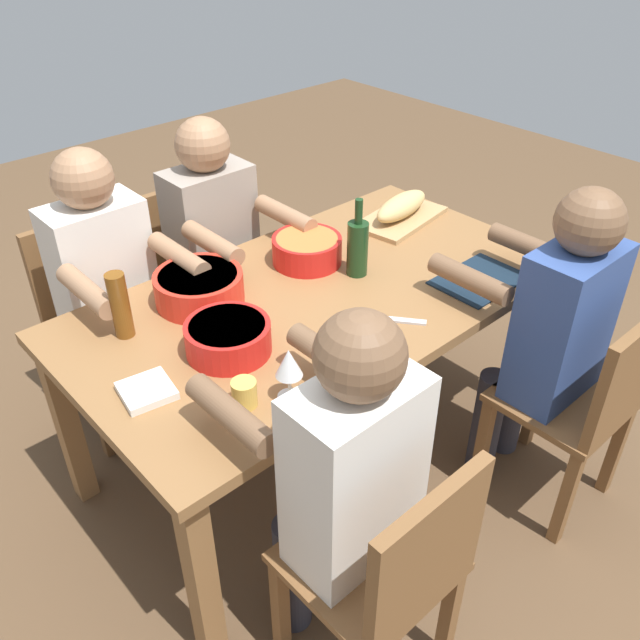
# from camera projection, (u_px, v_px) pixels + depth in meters

# --- Properties ---
(ground_plane) EXTENTS (8.00, 8.00, 0.00)m
(ground_plane) POSITION_uv_depth(u_px,v_px,m) (320.00, 446.00, 2.71)
(ground_plane) COLOR brown
(dining_table) EXTENTS (1.75, 0.95, 0.74)m
(dining_table) POSITION_uv_depth(u_px,v_px,m) (320.00, 313.00, 2.34)
(dining_table) COLOR olive
(dining_table) RESTS_ON ground_plane
(chair_far_center) EXTENTS (0.40, 0.40, 0.85)m
(chair_far_center) POSITION_uv_depth(u_px,v_px,m) (198.00, 271.00, 2.92)
(chair_far_center) COLOR brown
(chair_far_center) RESTS_ON ground_plane
(diner_far_center) EXTENTS (0.41, 0.53, 1.20)m
(diner_far_center) POSITION_uv_depth(u_px,v_px,m) (218.00, 243.00, 2.69)
(diner_far_center) COLOR #2D2D38
(diner_far_center) RESTS_ON ground_plane
(chair_far_left) EXTENTS (0.40, 0.40, 0.85)m
(chair_far_left) POSITION_uv_depth(u_px,v_px,m) (98.00, 312.00, 2.66)
(chair_far_left) COLOR brown
(chair_far_left) RESTS_ON ground_plane
(diner_far_left) EXTENTS (0.41, 0.53, 1.20)m
(diner_far_left) POSITION_uv_depth(u_px,v_px,m) (110.00, 284.00, 2.42)
(diner_far_left) COLOR #2D2D38
(diner_far_left) RESTS_ON ground_plane
(chair_near_right) EXTENTS (0.40, 0.40, 0.85)m
(chair_near_right) POSITION_uv_depth(u_px,v_px,m) (586.00, 401.00, 2.22)
(chair_near_right) COLOR brown
(chair_near_right) RESTS_ON ground_plane
(diner_near_right) EXTENTS (0.41, 0.53, 1.20)m
(diner_near_right) POSITION_uv_depth(u_px,v_px,m) (551.00, 326.00, 2.21)
(diner_near_right) COLOR #2D2D38
(diner_near_right) RESTS_ON ground_plane
(chair_near_left) EXTENTS (0.40, 0.40, 0.85)m
(chair_near_left) POSITION_uv_depth(u_px,v_px,m) (391.00, 571.00, 1.68)
(chair_near_left) COLOR brown
(chair_near_left) RESTS_ON ground_plane
(diner_near_left) EXTENTS (0.41, 0.53, 1.20)m
(diner_near_left) POSITION_uv_depth(u_px,v_px,m) (343.00, 472.00, 1.67)
(diner_near_left) COLOR #2D2D38
(diner_near_left) RESTS_ON ground_plane
(serving_bowl_fruit) EXTENTS (0.26, 0.26, 0.10)m
(serving_bowl_fruit) POSITION_uv_depth(u_px,v_px,m) (307.00, 248.00, 2.44)
(serving_bowl_fruit) COLOR red
(serving_bowl_fruit) RESTS_ON dining_table
(serving_bowl_salad) EXTENTS (0.30, 0.30, 0.11)m
(serving_bowl_salad) POSITION_uv_depth(u_px,v_px,m) (199.00, 286.00, 2.22)
(serving_bowl_salad) COLOR red
(serving_bowl_salad) RESTS_ON dining_table
(serving_bowl_pasta) EXTENTS (0.26, 0.26, 0.10)m
(serving_bowl_pasta) POSITION_uv_depth(u_px,v_px,m) (228.00, 336.00, 1.99)
(serving_bowl_pasta) COLOR red
(serving_bowl_pasta) RESTS_ON dining_table
(cutting_board) EXTENTS (0.43, 0.28, 0.02)m
(cutting_board) POSITION_uv_depth(u_px,v_px,m) (401.00, 218.00, 2.76)
(cutting_board) COLOR tan
(cutting_board) RESTS_ON dining_table
(bread_loaf) EXTENTS (0.33, 0.16, 0.09)m
(bread_loaf) POSITION_uv_depth(u_px,v_px,m) (401.00, 206.00, 2.72)
(bread_loaf) COLOR tan
(bread_loaf) RESTS_ON cutting_board
(wine_bottle) EXTENTS (0.08, 0.08, 0.29)m
(wine_bottle) POSITION_uv_depth(u_px,v_px,m) (358.00, 247.00, 2.34)
(wine_bottle) COLOR #193819
(wine_bottle) RESTS_ON dining_table
(beer_bottle) EXTENTS (0.06, 0.06, 0.22)m
(beer_bottle) POSITION_uv_depth(u_px,v_px,m) (120.00, 305.00, 2.03)
(beer_bottle) COLOR brown
(beer_bottle) RESTS_ON dining_table
(wine_glass) EXTENTS (0.08, 0.08, 0.17)m
(wine_glass) POSITION_uv_depth(u_px,v_px,m) (289.00, 365.00, 1.78)
(wine_glass) COLOR silver
(wine_glass) RESTS_ON dining_table
(placemat_near_right) EXTENTS (0.32, 0.23, 0.01)m
(placemat_near_right) POSITION_uv_depth(u_px,v_px,m) (479.00, 280.00, 2.36)
(placemat_near_right) COLOR #142333
(placemat_near_right) RESTS_ON dining_table
(cup_near_left) EXTENTS (0.07, 0.07, 0.08)m
(cup_near_left) POSITION_uv_depth(u_px,v_px,m) (244.00, 393.00, 1.80)
(cup_near_left) COLOR gold
(cup_near_left) RESTS_ON dining_table
(carving_knife) EXTENTS (0.16, 0.20, 0.01)m
(carving_knife) POSITION_uv_depth(u_px,v_px,m) (391.00, 319.00, 2.15)
(carving_knife) COLOR silver
(carving_knife) RESTS_ON dining_table
(napkin_stack) EXTENTS (0.16, 0.16, 0.02)m
(napkin_stack) POSITION_uv_depth(u_px,v_px,m) (147.00, 391.00, 1.85)
(napkin_stack) COLOR white
(napkin_stack) RESTS_ON dining_table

